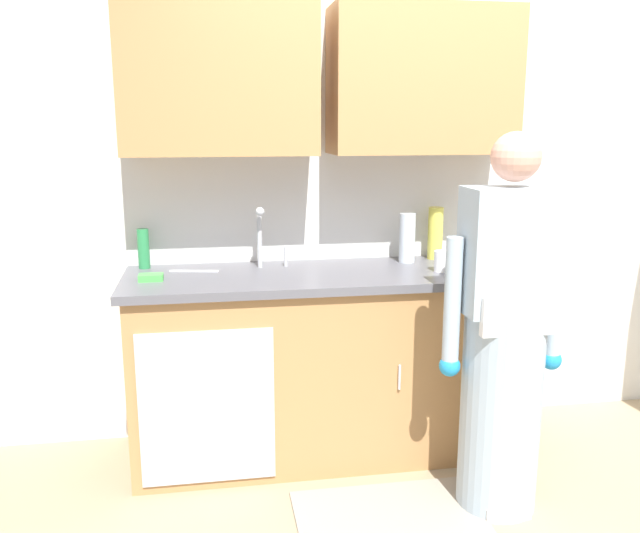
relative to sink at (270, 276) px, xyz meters
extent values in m
plane|color=#998466|center=(0.83, -0.71, -0.93)|extent=(9.00, 9.00, 0.00)
cube|color=silver|center=(0.83, 0.34, 0.42)|extent=(4.80, 0.10, 2.70)
cube|color=#B27F4C|center=(-0.22, 0.12, 0.92)|extent=(0.91, 0.34, 0.70)
cube|color=#B27F4C|center=(0.77, 0.12, 0.92)|extent=(0.91, 0.34, 0.70)
cube|color=#B27F4C|center=(0.28, -0.01, -0.48)|extent=(1.90, 0.60, 0.90)
cube|color=#B7BABF|center=(-0.32, -0.31, -0.52)|extent=(0.60, 0.01, 0.72)
cylinder|color=silver|center=(0.56, -0.32, -0.43)|extent=(0.01, 0.01, 0.12)
cylinder|color=silver|center=(0.99, -0.32, -0.43)|extent=(0.01, 0.01, 0.12)
cube|color=#595960|center=(0.28, -0.01, -0.01)|extent=(1.96, 0.66, 0.04)
cube|color=#B7BABF|center=(0.00, -0.01, -0.01)|extent=(0.50, 0.36, 0.03)
cylinder|color=#B7BABF|center=(-0.04, 0.14, 0.16)|extent=(0.02, 0.02, 0.30)
sphere|color=#B7BABF|center=(-0.04, 0.08, 0.30)|extent=(0.04, 0.04, 0.04)
cylinder|color=#B7BABF|center=(0.09, 0.14, 0.06)|extent=(0.02, 0.02, 0.10)
cube|color=white|center=(0.93, -0.64, -0.90)|extent=(0.20, 0.26, 0.06)
cylinder|color=#A3B7C6|center=(0.93, -0.62, -0.49)|extent=(0.34, 0.34, 0.88)
cube|color=#A3B7C6|center=(0.93, -0.62, 0.21)|extent=(0.38, 0.22, 0.52)
sphere|color=#DC9D84|center=(0.93, -0.62, 0.59)|extent=(0.20, 0.20, 0.20)
cube|color=white|center=(0.93, -0.74, -0.03)|extent=(0.32, 0.04, 0.16)
cylinder|color=#A3B7C6|center=(0.70, -0.60, 0.00)|extent=(0.07, 0.07, 0.55)
sphere|color=#1E8CCC|center=(0.70, -0.60, -0.28)|extent=(0.09, 0.09, 0.09)
cylinder|color=#A3B7C6|center=(1.16, -0.60, 0.00)|extent=(0.07, 0.07, 0.55)
sphere|color=#1E8CCC|center=(1.16, -0.60, -0.28)|extent=(0.09, 0.09, 0.09)
cube|color=gray|center=(0.43, -0.66, -0.92)|extent=(0.80, 0.50, 0.01)
cylinder|color=#D8D14C|center=(0.90, 0.21, 0.15)|extent=(0.08, 0.08, 0.28)
cylinder|color=silver|center=(0.73, 0.15, 0.14)|extent=(0.08, 0.08, 0.26)
cylinder|color=#2D8C4C|center=(-0.61, 0.22, 0.11)|extent=(0.06, 0.06, 0.20)
cylinder|color=white|center=(0.83, -0.09, 0.07)|extent=(0.08, 0.08, 0.10)
cube|color=silver|center=(-0.36, 0.10, 0.02)|extent=(0.24, 0.07, 0.01)
cube|color=#4CBF4C|center=(-0.56, -0.06, 0.03)|extent=(0.11, 0.07, 0.03)
camera|label=1|loc=(-0.28, -3.11, 0.73)|focal=37.23mm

